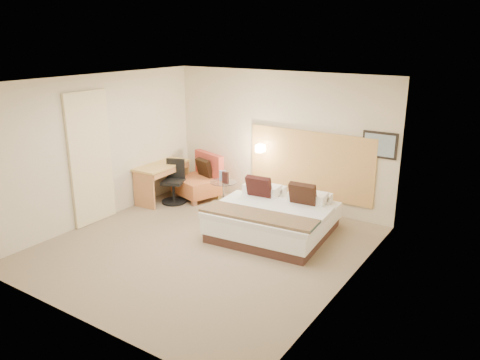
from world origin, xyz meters
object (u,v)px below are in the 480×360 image
Objects in this scene: desk at (163,172)px; side_table at (223,194)px; bed at (274,217)px; lounge_chair at (200,180)px; desk_chair at (174,185)px.

side_table is at bearing 8.55° from desk.
side_table is at bearing 161.38° from bed.
desk_chair is (-0.26, -0.53, -0.01)m from lounge_chair.
desk is at bearing 174.55° from bed.
desk reaches higher than side_table.
desk is at bearing -171.45° from side_table.
side_table is 0.48× the size of desk.
desk is (-1.40, -0.21, 0.29)m from side_table.
lounge_chair is 0.92m from side_table.
desk_chair is (0.28, 0.01, -0.24)m from desk.
desk_chair reaches higher than side_table.
bed is 1.50m from side_table.
lounge_chair is (-2.28, 0.81, 0.07)m from bed.
bed is 2.42m from lounge_chair.
lounge_chair is 0.86× the size of desk.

